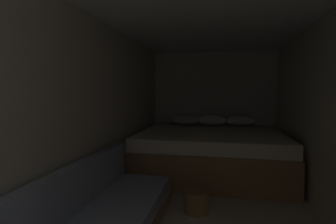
# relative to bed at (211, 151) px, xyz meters

# --- Properties ---
(wall_back) EXTENTS (2.49, 0.05, 2.14)m
(wall_back) POSITION_rel_bed_xyz_m (0.00, 1.00, 0.71)
(wall_back) COLOR beige
(wall_back) RESTS_ON ground
(wall_left) EXTENTS (0.05, 5.49, 2.14)m
(wall_left) POSITION_rel_bed_xyz_m (-1.22, -1.77, 0.71)
(wall_left) COLOR beige
(wall_left) RESTS_ON ground
(ceiling_slab) EXTENTS (2.49, 5.49, 0.05)m
(ceiling_slab) POSITION_rel_bed_xyz_m (0.00, -1.77, 1.81)
(ceiling_slab) COLOR white
(ceiling_slab) RESTS_ON wall_left
(bed) EXTENTS (2.27, 1.89, 0.89)m
(bed) POSITION_rel_bed_xyz_m (0.00, 0.00, 0.00)
(bed) COLOR #9E7247
(bed) RESTS_ON ground
(wicker_basket) EXTENTS (0.27, 0.27, 0.25)m
(wicker_basket) POSITION_rel_bed_xyz_m (-0.11, -1.43, -0.24)
(wicker_basket) COLOR olive
(wicker_basket) RESTS_ON ground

